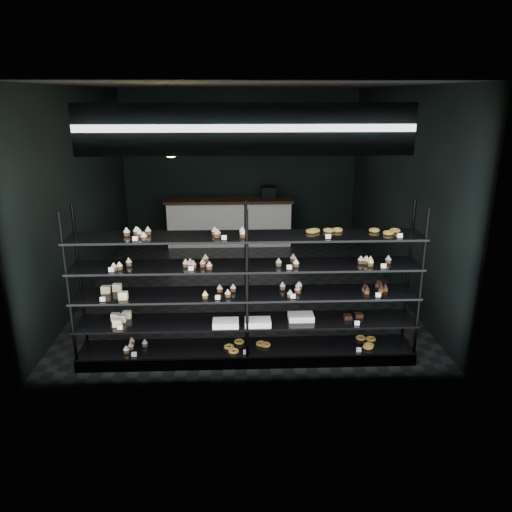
# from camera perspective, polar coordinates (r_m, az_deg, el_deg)

# --- Properties ---
(room) EXTENTS (5.01, 6.01, 3.20)m
(room) POSITION_cam_1_polar(r_m,az_deg,el_deg) (7.98, -1.58, 7.37)
(room) COLOR black
(room) RESTS_ON ground
(display_shelf) EXTENTS (4.00, 0.50, 1.91)m
(display_shelf) POSITION_cam_1_polar(r_m,az_deg,el_deg) (5.92, -1.24, -6.36)
(display_shelf) COLOR black
(display_shelf) RESTS_ON room
(signage) EXTENTS (3.30, 0.05, 0.50)m
(signage) POSITION_cam_1_polar(r_m,az_deg,el_deg) (4.93, -1.19, 14.25)
(signage) COLOR #0D2345
(signage) RESTS_ON room
(pendant_lamp) EXTENTS (0.30, 0.30, 0.88)m
(pendant_lamp) POSITION_cam_1_polar(r_m,az_deg,el_deg) (6.57, -9.71, 12.33)
(pendant_lamp) COLOR black
(pendant_lamp) RESTS_ON room
(service_counter) EXTENTS (2.67, 0.65, 1.23)m
(service_counter) POSITION_cam_1_polar(r_m,az_deg,el_deg) (10.66, -2.99, 4.03)
(service_counter) COLOR silver
(service_counter) RESTS_ON room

